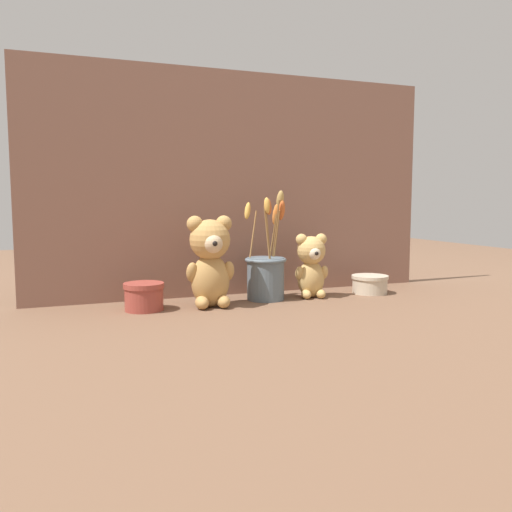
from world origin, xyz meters
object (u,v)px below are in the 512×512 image
decorative_tin_short (144,296)px  decorative_tin_tall (370,284)px  teddy_bear_large (210,260)px  flower_vase (266,272)px  teddy_bear_medium (311,264)px

decorative_tin_short → decorative_tin_tall: bearing=0.4°
teddy_bear_large → flower_vase: bearing=13.3°
teddy_bear_large → flower_vase: flower_vase is taller
teddy_bear_large → decorative_tin_tall: (0.53, 0.02, -0.10)m
teddy_bear_large → teddy_bear_medium: 0.32m
teddy_bear_medium → decorative_tin_short: size_ratio=1.79×
decorative_tin_tall → decorative_tin_short: size_ratio=1.07×
teddy_bear_medium → decorative_tin_tall: (0.20, -0.00, -0.07)m
decorative_tin_tall → decorative_tin_short: 0.71m
flower_vase → decorative_tin_short: bearing=-175.9°
decorative_tin_tall → decorative_tin_short: decorative_tin_short is taller
teddy_bear_medium → flower_vase: 0.14m
teddy_bear_large → flower_vase: 0.19m
teddy_bear_medium → decorative_tin_short: bearing=-179.1°
teddy_bear_medium → decorative_tin_tall: bearing=-0.7°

